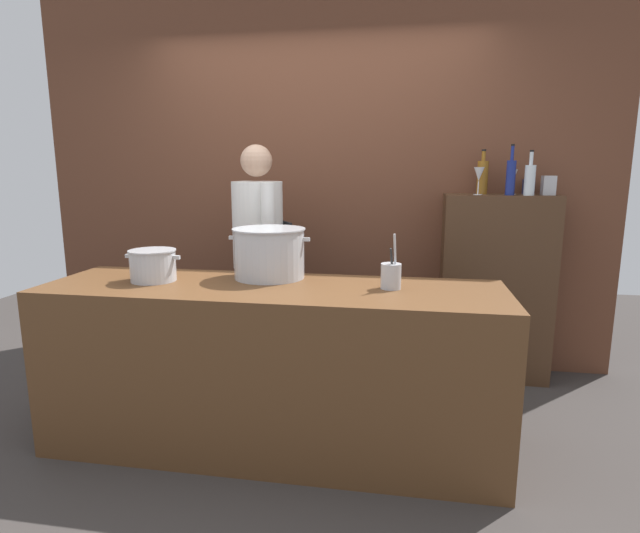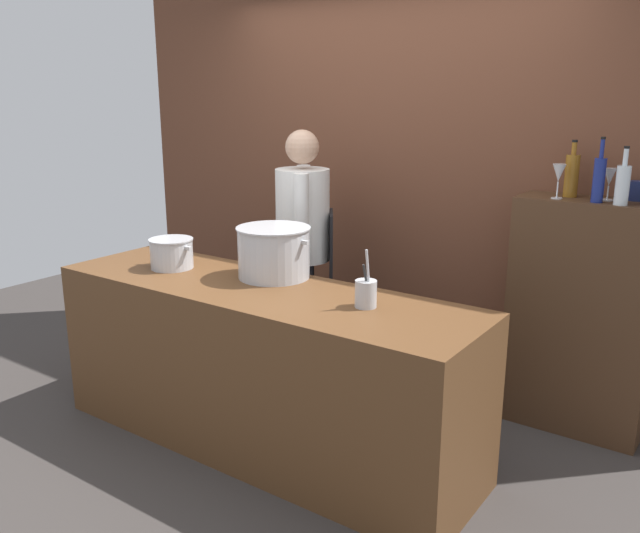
% 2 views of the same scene
% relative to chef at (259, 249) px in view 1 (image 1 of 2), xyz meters
% --- Properties ---
extents(ground_plane, '(8.00, 8.00, 0.00)m').
position_rel_chef_xyz_m(ground_plane, '(0.30, -0.79, -0.96)').
color(ground_plane, '#383330').
extents(brick_back_panel, '(4.40, 0.10, 3.00)m').
position_rel_chef_xyz_m(brick_back_panel, '(0.30, 0.61, 0.54)').
color(brick_back_panel, brown).
rests_on(brick_back_panel, ground_plane).
extents(prep_counter, '(2.42, 0.70, 0.90)m').
position_rel_chef_xyz_m(prep_counter, '(0.30, -0.79, -0.51)').
color(prep_counter, brown).
rests_on(prep_counter, ground_plane).
extents(bar_cabinet, '(0.76, 0.32, 1.33)m').
position_rel_chef_xyz_m(bar_cabinet, '(1.63, 0.40, -0.30)').
color(bar_cabinet, '#472D1C').
rests_on(bar_cabinet, ground_plane).
extents(chef, '(0.41, 0.46, 1.66)m').
position_rel_chef_xyz_m(chef, '(0.00, 0.00, 0.00)').
color(chef, black).
rests_on(chef, ground_plane).
extents(stockpot_large, '(0.46, 0.41, 0.28)m').
position_rel_chef_xyz_m(stockpot_large, '(0.24, -0.59, 0.07)').
color(stockpot_large, '#B7BABF').
rests_on(stockpot_large, prep_counter).
extents(stockpot_small, '(0.31, 0.25, 0.17)m').
position_rel_chef_xyz_m(stockpot_small, '(-0.37, -0.78, 0.02)').
color(stockpot_small, '#B7BABF').
rests_on(stockpot_small, prep_counter).
extents(utensil_crock, '(0.10, 0.10, 0.29)m').
position_rel_chef_xyz_m(utensil_crock, '(0.92, -0.74, 0.00)').
color(utensil_crock, '#B7BABF').
rests_on(utensil_crock, prep_counter).
extents(wine_bottle_cobalt, '(0.06, 0.06, 0.34)m').
position_rel_chef_xyz_m(wine_bottle_cobalt, '(1.67, 0.32, 0.49)').
color(wine_bottle_cobalt, navy).
rests_on(wine_bottle_cobalt, bar_cabinet).
extents(wine_bottle_clear, '(0.07, 0.07, 0.30)m').
position_rel_chef_xyz_m(wine_bottle_clear, '(1.78, 0.31, 0.47)').
color(wine_bottle_clear, silver).
rests_on(wine_bottle_clear, bar_cabinet).
extents(wine_bottle_amber, '(0.07, 0.07, 0.31)m').
position_rel_chef_xyz_m(wine_bottle_amber, '(1.50, 0.43, 0.48)').
color(wine_bottle_amber, '#8C5919').
rests_on(wine_bottle_amber, bar_cabinet).
extents(wine_glass_tall, '(0.06, 0.06, 0.17)m').
position_rel_chef_xyz_m(wine_glass_tall, '(1.70, 0.42, 0.48)').
color(wine_glass_tall, silver).
rests_on(wine_glass_tall, bar_cabinet).
extents(wine_glass_wide, '(0.07, 0.07, 0.19)m').
position_rel_chef_xyz_m(wine_glass_wide, '(1.46, 0.32, 0.49)').
color(wine_glass_wide, silver).
rests_on(wine_glass_wide, bar_cabinet).
extents(spice_tin_navy, '(0.07, 0.07, 0.10)m').
position_rel_chef_xyz_m(spice_tin_navy, '(1.82, 0.50, 0.41)').
color(spice_tin_navy, navy).
rests_on(spice_tin_navy, bar_cabinet).
extents(spice_tin_silver, '(0.08, 0.08, 0.13)m').
position_rel_chef_xyz_m(spice_tin_silver, '(1.92, 0.37, 0.43)').
color(spice_tin_silver, '#B2B2B7').
rests_on(spice_tin_silver, bar_cabinet).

